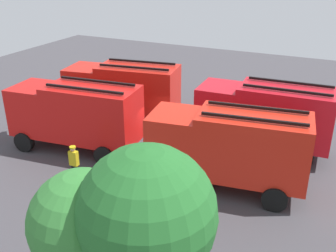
% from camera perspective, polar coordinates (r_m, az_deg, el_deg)
% --- Properties ---
extents(ground_plane, '(49.86, 49.86, 0.00)m').
position_cam_1_polar(ground_plane, '(21.89, 0.00, -3.35)').
color(ground_plane, '#423F44').
extents(fire_truck_0, '(7.28, 2.96, 3.88)m').
position_cam_1_polar(fire_truck_0, '(21.54, 13.76, 1.74)').
color(fire_truck_0, red).
rests_on(fire_truck_0, ground).
extents(fire_truck_1, '(7.49, 3.63, 3.88)m').
position_cam_1_polar(fire_truck_1, '(24.93, -6.56, 5.31)').
color(fire_truck_1, red).
rests_on(fire_truck_1, ground).
extents(fire_truck_2, '(7.46, 3.52, 3.88)m').
position_cam_1_polar(fire_truck_2, '(17.71, 8.69, -2.76)').
color(fire_truck_2, red).
rests_on(fire_truck_2, ground).
extents(fire_truck_3, '(7.41, 3.35, 3.88)m').
position_cam_1_polar(fire_truck_3, '(21.61, -13.21, 1.88)').
color(fire_truck_3, red).
rests_on(fire_truck_3, ground).
extents(firefighter_0, '(0.43, 0.29, 1.80)m').
position_cam_1_polar(firefighter_0, '(19.05, -13.43, -5.01)').
color(firefighter_0, black).
rests_on(firefighter_0, ground).
extents(tree_1, '(3.68, 3.68, 5.70)m').
position_cam_1_polar(tree_1, '(10.36, -3.08, -12.66)').
color(tree_1, brown).
rests_on(tree_1, ground).
extents(tree_2, '(3.02, 3.02, 4.69)m').
position_cam_1_polar(tree_2, '(11.45, -12.24, -13.49)').
color(tree_2, brown).
rests_on(tree_2, ground).
extents(traffic_cone_0, '(0.48, 0.48, 0.68)m').
position_cam_1_polar(traffic_cone_0, '(18.06, -8.48, -8.80)').
color(traffic_cone_0, '#F2600C').
rests_on(traffic_cone_0, ground).
extents(traffic_cone_1, '(0.42, 0.42, 0.60)m').
position_cam_1_polar(traffic_cone_1, '(20.75, 3.08, -4.07)').
color(traffic_cone_1, '#F2600C').
rests_on(traffic_cone_1, ground).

